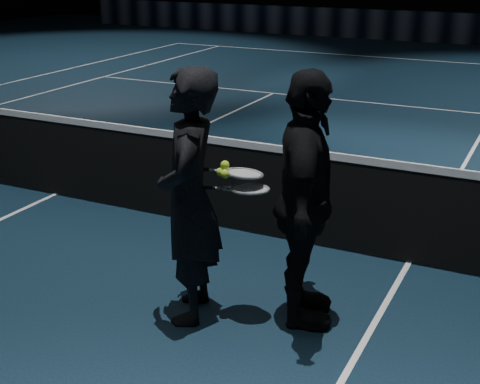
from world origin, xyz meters
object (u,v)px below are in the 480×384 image
object	(u,v)px
player_a	(189,198)
racket_upper	(244,173)
tennis_balls	(223,171)
racket_lower	(250,189)
player_b	(305,202)

from	to	relation	value
player_a	racket_upper	distance (m)	0.45
player_a	racket_upper	size ratio (longest dim) A/B	2.85
tennis_balls	racket_upper	bearing A→B (deg)	34.01
player_a	racket_lower	size ratio (longest dim) A/B	2.85
tennis_balls	player_b	bearing A→B (deg)	19.96
player_b	racket_lower	distance (m)	0.41
racket_lower	tennis_balls	xyz separation A→B (m)	(-0.18, -0.06, 0.13)
tennis_balls	racket_lower	bearing A→B (deg)	18.98
player_a	racket_upper	xyz separation A→B (m)	(0.36, 0.18, 0.19)
racket_lower	tennis_balls	bearing A→B (deg)	178.53
player_b	tennis_balls	distance (m)	0.63
player_b	racket_lower	bearing A→B (deg)	90.99
player_b	racket_upper	world-z (taller)	player_b
racket_upper	tennis_balls	xyz separation A→B (m)	(-0.12, -0.08, 0.03)
player_b	player_a	bearing A→B (deg)	90.99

